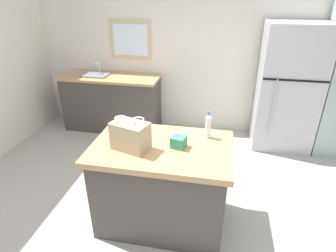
# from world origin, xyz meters

# --- Properties ---
(ground) EXTENTS (6.48, 6.48, 0.00)m
(ground) POSITION_xyz_m (0.00, 0.00, 0.00)
(ground) COLOR #ADA89E
(back_wall) EXTENTS (5.40, 0.13, 2.53)m
(back_wall) POSITION_xyz_m (-0.02, 2.29, 1.27)
(back_wall) COLOR silver
(back_wall) RESTS_ON ground
(kitchen_island) EXTENTS (1.27, 0.83, 0.88)m
(kitchen_island) POSITION_xyz_m (-0.14, -0.02, 0.45)
(kitchen_island) COLOR #423D38
(kitchen_island) RESTS_ON ground
(refrigerator) EXTENTS (0.82, 0.69, 1.78)m
(refrigerator) POSITION_xyz_m (1.27, 1.88, 0.89)
(refrigerator) COLOR #B7B7BC
(refrigerator) RESTS_ON ground
(sink_counter) EXTENTS (1.58, 0.60, 1.09)m
(sink_counter) POSITION_xyz_m (-1.41, 1.92, 0.46)
(sink_counter) COLOR #423D38
(sink_counter) RESTS_ON ground
(shopping_bag) EXTENTS (0.36, 0.28, 0.29)m
(shopping_bag) POSITION_xyz_m (-0.39, -0.12, 1.01)
(shopping_bag) COLOR tan
(shopping_bag) RESTS_ON kitchen_island
(small_box) EXTENTS (0.15, 0.15, 0.11)m
(small_box) POSITION_xyz_m (0.01, -0.02, 0.94)
(small_box) COLOR #388E66
(small_box) RESTS_ON kitchen_island
(bottle) EXTENTS (0.05, 0.05, 0.27)m
(bottle) POSITION_xyz_m (0.26, 0.21, 1.00)
(bottle) COLOR white
(bottle) RESTS_ON kitchen_island
(ear_defenders) EXTENTS (0.17, 0.20, 0.06)m
(ear_defenders) POSITION_xyz_m (-0.59, 0.20, 0.91)
(ear_defenders) COLOR black
(ear_defenders) RESTS_ON kitchen_island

